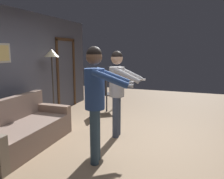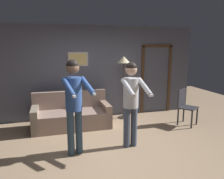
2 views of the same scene
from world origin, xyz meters
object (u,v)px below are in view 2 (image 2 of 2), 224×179
(couch, at_px, (72,116))
(person_standing_right, at_px, (131,97))
(torchiere_lamp, at_px, (124,66))
(dining_chair_distant, at_px, (185,105))
(person_standing_left, at_px, (74,98))

(couch, bearing_deg, person_standing_right, -54.03)
(torchiere_lamp, relative_size, dining_chair_distant, 1.89)
(couch, relative_size, person_standing_right, 1.11)
(couch, bearing_deg, person_standing_left, -91.85)
(person_standing_right, distance_m, dining_chair_distant, 2.09)
(couch, xyz_separation_m, torchiere_lamp, (1.49, 0.35, 1.22))
(dining_chair_distant, bearing_deg, couch, 168.85)
(person_standing_right, bearing_deg, dining_chair_distant, 26.21)
(person_standing_right, bearing_deg, person_standing_left, -178.40)
(couch, height_order, person_standing_left, person_standing_left)
(torchiere_lamp, distance_m, person_standing_left, 2.43)
(couch, relative_size, torchiere_lamp, 1.09)
(person_standing_left, distance_m, dining_chair_distant, 3.13)
(person_standing_left, xyz_separation_m, person_standing_right, (1.11, 0.03, -0.05))
(dining_chair_distant, bearing_deg, person_standing_right, -153.79)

